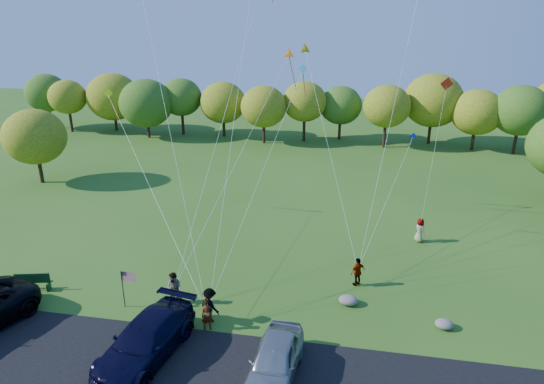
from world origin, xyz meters
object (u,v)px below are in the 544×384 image
(minivan_silver, at_px, (275,360))
(flyer_e, at_px, (420,230))
(park_bench, at_px, (34,281))
(flyer_a, at_px, (207,315))
(flyer_d, at_px, (358,272))
(minivan_navy, at_px, (146,340))
(flyer_b, at_px, (174,289))
(flyer_c, at_px, (210,305))
(trash_barrel, at_px, (22,291))

(minivan_silver, relative_size, flyer_e, 2.87)
(minivan_silver, relative_size, park_bench, 2.54)
(flyer_a, bearing_deg, flyer_d, 8.60)
(park_bench, bearing_deg, minivan_navy, -39.77)
(flyer_b, xyz_separation_m, flyer_d, (9.85, 3.86, -0.08))
(flyer_c, bearing_deg, flyer_d, -117.15)
(flyer_b, xyz_separation_m, flyer_c, (2.37, -1.13, -0.01))
(park_bench, height_order, trash_barrel, park_bench)
(flyer_e, xyz_separation_m, trash_barrel, (-22.72, -11.40, -0.44))
(flyer_a, bearing_deg, park_bench, 141.98)
(flyer_d, height_order, park_bench, flyer_d)
(flyer_c, height_order, flyer_d, flyer_c)
(minivan_navy, height_order, flyer_a, minivan_navy)
(flyer_d, bearing_deg, flyer_a, -4.23)
(minivan_silver, bearing_deg, flyer_b, 147.34)
(minivan_navy, height_order, trash_barrel, minivan_navy)
(park_bench, bearing_deg, flyer_b, -13.35)
(minivan_silver, height_order, flyer_d, flyer_d)
(flyer_e, height_order, park_bench, flyer_e)
(minivan_navy, height_order, flyer_e, minivan_navy)
(flyer_e, xyz_separation_m, park_bench, (-22.58, -10.55, -0.28))
(flyer_b, relative_size, flyer_d, 1.09)
(minivan_silver, height_order, flyer_c, flyer_c)
(flyer_d, bearing_deg, flyer_c, -8.07)
(minivan_navy, xyz_separation_m, flyer_e, (13.68, 14.87, -0.09))
(minivan_navy, relative_size, flyer_e, 3.56)
(flyer_c, relative_size, trash_barrel, 2.24)
(minivan_navy, relative_size, trash_barrel, 7.28)
(flyer_a, distance_m, flyer_c, 0.72)
(flyer_d, bearing_deg, trash_barrel, -27.34)
(minivan_silver, distance_m, flyer_a, 4.85)
(minivan_navy, distance_m, flyer_c, 3.86)
(minivan_navy, relative_size, flyer_a, 3.77)
(flyer_c, relative_size, flyer_d, 1.08)
(flyer_c, height_order, park_bench, flyer_c)
(park_bench, distance_m, trash_barrel, 0.88)
(minivan_navy, xyz_separation_m, trash_barrel, (-9.03, 3.47, -0.53))
(flyer_c, xyz_separation_m, flyer_e, (11.62, 11.61, -0.09))
(flyer_a, bearing_deg, flyer_e, 17.89)
(flyer_a, distance_m, flyer_b, 3.06)
(flyer_e, bearing_deg, flyer_d, 109.41)
(flyer_a, distance_m, flyer_e, 16.87)
(flyer_a, xyz_separation_m, flyer_e, (11.54, 12.31, 0.05))
(minivan_navy, xyz_separation_m, minivan_silver, (6.11, -0.22, -0.05))
(minivan_silver, distance_m, flyer_d, 9.14)
(flyer_b, relative_size, trash_barrel, 2.26)
(flyer_a, bearing_deg, trash_barrel, 146.43)
(flyer_c, xyz_separation_m, park_bench, (-10.96, 1.06, -0.37))
(flyer_e, bearing_deg, minivan_navy, 98.83)
(flyer_c, distance_m, trash_barrel, 11.11)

